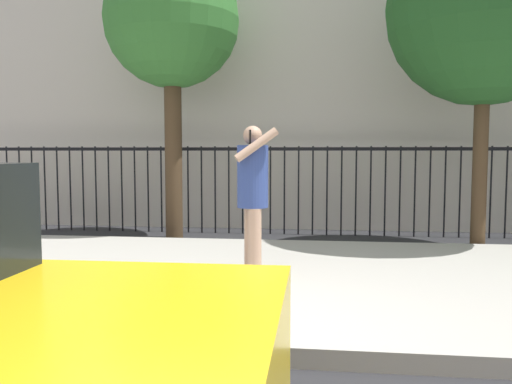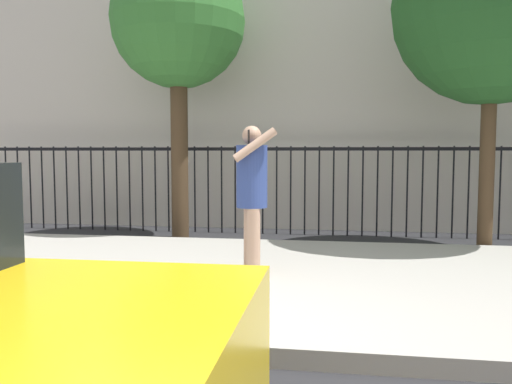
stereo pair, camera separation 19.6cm
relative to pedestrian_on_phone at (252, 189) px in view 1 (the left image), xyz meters
The scene contains 7 objects.
ground_plane 2.43m from the pedestrian_on_phone, 97.28° to the right, with size 60.00×60.00×0.00m, color #28282B.
sidewalk 1.06m from the pedestrian_on_phone, behind, with size 28.00×4.40×0.15m, color #B2ADA3.
building_facade 7.34m from the pedestrian_on_phone, 92.48° to the left, with size 28.00×4.00×9.54m, color beige.
iron_fence 3.76m from the pedestrian_on_phone, 94.20° to the left, with size 12.03×0.04×1.60m.
pedestrian_on_phone is the anchor object (origin of this frame).
street_tree_near 4.36m from the pedestrian_on_phone, 119.85° to the left, with size 2.28×2.28×4.85m.
street_tree_far 4.66m from the pedestrian_on_phone, 38.03° to the left, with size 2.84×2.84×5.01m.
Camera 1 is at (1.00, -3.51, 1.51)m, focal length 36.61 mm.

